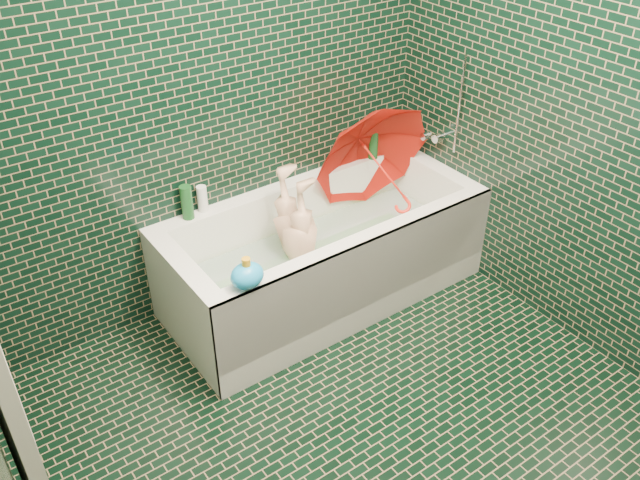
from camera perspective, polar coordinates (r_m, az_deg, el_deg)
floor at (r=3.04m, az=4.89°, el=-17.46°), size 2.80×2.80×0.00m
wall_back at (r=3.26m, az=-10.30°, el=13.50°), size 2.80×0.00×2.80m
wall_right at (r=3.14m, az=24.92°, el=10.00°), size 0.00×2.80×2.80m
bathtub at (r=3.67m, az=0.42°, el=-1.98°), size 1.70×0.75×0.55m
bath_mat at (r=3.71m, az=0.26°, el=-2.54°), size 1.35×0.47×0.01m
water at (r=3.63m, az=0.27°, el=-0.72°), size 1.48×0.53×0.00m
faucet at (r=3.85m, az=10.36°, el=9.08°), size 0.18×0.19×0.55m
child at (r=3.57m, az=-1.64°, el=-1.16°), size 0.99×0.44×0.27m
umbrella at (r=3.73m, az=5.36°, el=5.84°), size 0.93×0.92×1.01m
soap_bottle_a at (r=4.11m, az=5.64°, el=7.70°), size 0.09×0.09×0.23m
soap_bottle_b at (r=4.09m, az=6.20°, el=7.50°), size 0.11×0.11×0.21m
soap_bottle_c at (r=4.03m, az=5.31°, el=7.19°), size 0.15×0.15×0.16m
bottle_right_tall at (r=3.94m, az=4.53°, el=8.43°), size 0.07×0.07×0.23m
bottle_right_pump at (r=4.03m, az=5.72°, el=8.71°), size 0.06×0.06×0.19m
bottle_left_tall at (r=3.43m, az=-11.15°, el=3.13°), size 0.08×0.08×0.18m
bottle_left_short at (r=3.49m, az=-9.88°, el=3.44°), size 0.06×0.06×0.14m
rubber_duck at (r=4.03m, az=4.80°, el=7.89°), size 0.12×0.10×0.10m
bath_toy at (r=2.93m, az=-6.16°, el=-2.97°), size 0.18×0.16×0.15m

